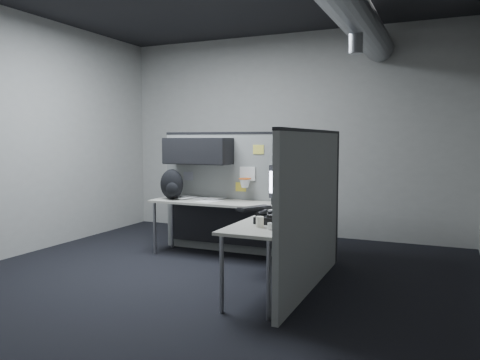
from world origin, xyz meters
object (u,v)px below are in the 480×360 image
at_px(phone, 268,219).
at_px(backpack, 172,185).
at_px(keyboard, 255,208).
at_px(desk, 245,216).
at_px(monitor, 293,185).

height_order(phone, backpack, backpack).
bearing_deg(keyboard, desk, 119.50).
distance_m(desk, keyboard, 0.32).
height_order(keyboard, backpack, backpack).
distance_m(monitor, keyboard, 0.63).
bearing_deg(backpack, phone, -47.11).
distance_m(phone, backpack, 2.15).
bearing_deg(backpack, keyboard, -31.90).
distance_m(keyboard, backpack, 1.45).
relative_size(desk, monitor, 3.85).
bearing_deg(desk, monitor, 30.62).
bearing_deg(desk, keyboard, -43.89).
height_order(monitor, keyboard, monitor).
relative_size(monitor, phone, 2.46).
bearing_deg(backpack, desk, -25.61).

